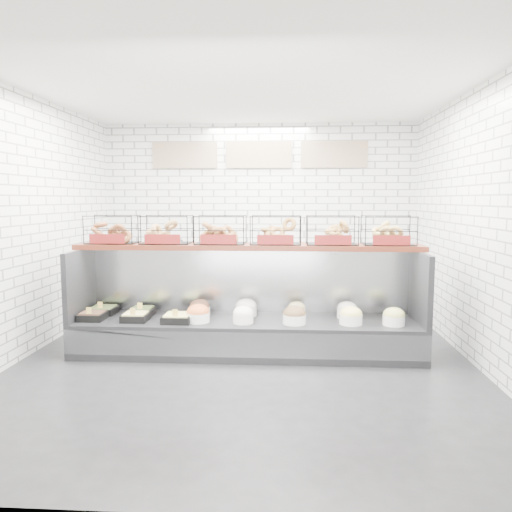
{
  "coord_description": "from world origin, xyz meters",
  "views": [
    {
      "loc": [
        0.46,
        -5.38,
        1.79
      ],
      "look_at": [
        0.1,
        0.45,
        1.12
      ],
      "focal_mm": 35.0,
      "sensor_mm": 36.0,
      "label": 1
    }
  ],
  "objects": [
    {
      "name": "bagel_shelf",
      "position": [
        -0.0,
        0.52,
        1.39
      ],
      "size": [
        4.1,
        0.5,
        0.4
      ],
      "color": "#46180F",
      "rests_on": "display_case"
    },
    {
      "name": "ground",
      "position": [
        0.0,
        0.0,
        0.0
      ],
      "size": [
        5.5,
        5.5,
        0.0
      ],
      "primitive_type": "plane",
      "color": "black",
      "rests_on": "ground"
    },
    {
      "name": "room_shell",
      "position": [
        0.0,
        0.6,
        2.06
      ],
      "size": [
        5.02,
        5.51,
        3.01
      ],
      "color": "silver",
      "rests_on": "ground"
    },
    {
      "name": "prep_counter",
      "position": [
        -0.0,
        2.43,
        0.47
      ],
      "size": [
        4.0,
        0.6,
        1.2
      ],
      "color": "#93969B",
      "rests_on": "ground"
    },
    {
      "name": "display_case",
      "position": [
        -0.0,
        0.34,
        0.33
      ],
      "size": [
        4.0,
        0.9,
        1.2
      ],
      "color": "black",
      "rests_on": "ground"
    }
  ]
}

